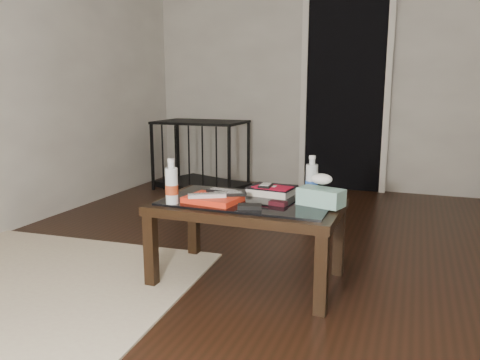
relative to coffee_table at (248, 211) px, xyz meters
The scene contains 17 objects.
ground 0.67m from the coffee_table, 13.45° to the left, with size 5.00×5.00×0.00m, color black.
doorway 2.67m from the coffee_table, 87.28° to the left, with size 0.90×0.08×2.07m.
coffee_table is the anchor object (origin of this frame).
rug 1.39m from the coffee_table, 157.42° to the right, with size 2.00×1.50×0.01m, color beige.
pet_crate 2.49m from the coffee_table, 121.16° to the left, with size 1.05×0.87×0.71m.
magazines 0.21m from the coffee_table, 147.15° to the right, with size 0.28×0.21×0.03m, color red.
remote_silver 0.25m from the coffee_table, 142.66° to the right, with size 0.20×0.05×0.02m, color silver.
remote_black_front 0.15m from the coffee_table, 143.84° to the right, with size 0.20×0.05×0.02m, color black.
remote_black_back 0.17m from the coffee_table, behind, with size 0.20×0.05×0.02m, color black.
textbook 0.21m from the coffee_table, 64.18° to the left, with size 0.25×0.20×0.05m, color black.
dvd_mailers 0.21m from the coffee_table, 60.31° to the left, with size 0.19×0.14×0.01m, color #B60C29.
ipod 0.19m from the coffee_table, 64.98° to the left, with size 0.06×0.10×0.02m, color black.
flip_phone 0.21m from the coffee_table, 16.77° to the right, with size 0.09×0.05×0.02m, color black.
wallet 0.20m from the coffee_table, 67.59° to the right, with size 0.12×0.07×0.02m, color black.
water_bottle_left 0.45m from the coffee_table, 148.25° to the right, with size 0.07×0.07×0.24m, color white.
water_bottle_right 0.40m from the coffee_table, 26.65° to the left, with size 0.07×0.07×0.24m, color silver.
tissue_box 0.41m from the coffee_table, ahead, with size 0.23×0.12×0.09m, color teal.
Camera 1 is at (0.31, -2.45, 1.07)m, focal length 35.00 mm.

